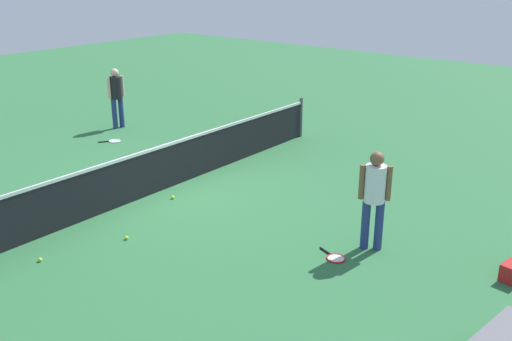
% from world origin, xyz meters
% --- Properties ---
extents(ground_plane, '(40.00, 40.00, 0.00)m').
position_xyz_m(ground_plane, '(0.00, 0.00, 0.00)').
color(ground_plane, '#2D6B3D').
extents(court_net, '(10.09, 0.09, 1.07)m').
position_xyz_m(court_net, '(0.00, 0.00, 0.50)').
color(court_net, '#4C4C51').
rests_on(court_net, ground_plane).
extents(player_near_side, '(0.47, 0.49, 1.70)m').
position_xyz_m(player_near_side, '(0.31, -4.67, 1.01)').
color(player_near_side, navy).
rests_on(player_near_side, ground_plane).
extents(player_far_side, '(0.53, 0.38, 1.70)m').
position_xyz_m(player_far_side, '(2.45, 4.57, 1.01)').
color(player_far_side, navy).
rests_on(player_far_side, ground_plane).
extents(tennis_racket_near_player, '(0.40, 0.61, 0.03)m').
position_xyz_m(tennis_racket_near_player, '(-0.36, -4.39, 0.01)').
color(tennis_racket_near_player, red).
rests_on(tennis_racket_near_player, ground_plane).
extents(tennis_racket_far_player, '(0.58, 0.46, 0.03)m').
position_xyz_m(tennis_racket_far_player, '(1.48, 3.59, 0.01)').
color(tennis_racket_far_player, white).
rests_on(tennis_racket_far_player, ground_plane).
extents(tennis_ball_near_player, '(0.07, 0.07, 0.07)m').
position_xyz_m(tennis_ball_near_player, '(-3.41, -0.77, 0.03)').
color(tennis_ball_near_player, '#C6E033').
rests_on(tennis_ball_near_player, ground_plane).
extents(tennis_ball_by_net, '(0.07, 0.07, 0.07)m').
position_xyz_m(tennis_ball_by_net, '(-0.27, -0.52, 0.03)').
color(tennis_ball_by_net, '#C6E033').
rests_on(tennis_ball_by_net, ground_plane).
extents(tennis_ball_midcourt, '(0.07, 0.07, 0.07)m').
position_xyz_m(tennis_ball_midcourt, '(-2.04, -1.23, 0.03)').
color(tennis_ball_midcourt, '#C6E033').
rests_on(tennis_ball_midcourt, ground_plane).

